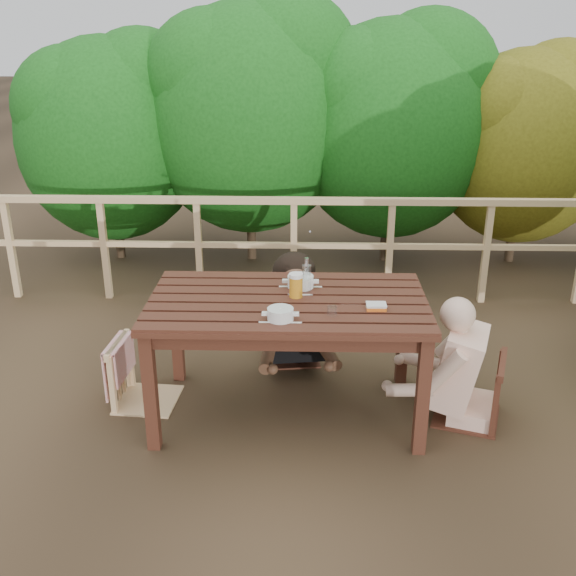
{
  "coord_description": "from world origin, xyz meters",
  "views": [
    {
      "loc": [
        0.11,
        -3.94,
        2.5
      ],
      "look_at": [
        0.0,
        0.05,
        0.9
      ],
      "focal_mm": 41.46,
      "sensor_mm": 36.0,
      "label": 1
    }
  ],
  "objects_px": {
    "bottle": "(307,276)",
    "soup_near": "(280,315)",
    "chair_left": "(144,347)",
    "soup_far": "(301,283)",
    "beer_glass": "(296,286)",
    "diner_right": "(481,323)",
    "tumbler": "(332,312)",
    "butter_tub": "(376,308)",
    "table": "(288,358)",
    "chair_right": "(472,360)",
    "chair_far": "(291,308)",
    "woman": "(291,273)"
  },
  "relations": [
    {
      "from": "chair_left",
      "to": "diner_right",
      "type": "bearing_deg",
      "value": -89.08
    },
    {
      "from": "woman",
      "to": "diner_right",
      "type": "distance_m",
      "value": 1.51
    },
    {
      "from": "chair_left",
      "to": "beer_glass",
      "type": "bearing_deg",
      "value": -89.4
    },
    {
      "from": "diner_right",
      "to": "soup_near",
      "type": "xyz_separation_m",
      "value": [
        -1.28,
        -0.29,
        0.17
      ]
    },
    {
      "from": "soup_far",
      "to": "tumbler",
      "type": "height_order",
      "value": "soup_far"
    },
    {
      "from": "butter_tub",
      "to": "diner_right",
      "type": "bearing_deg",
      "value": 9.06
    },
    {
      "from": "butter_tub",
      "to": "chair_right",
      "type": "bearing_deg",
      "value": 9.48
    },
    {
      "from": "bottle",
      "to": "table",
      "type": "bearing_deg",
      "value": -132.42
    },
    {
      "from": "chair_far",
      "to": "diner_right",
      "type": "distance_m",
      "value": 1.52
    },
    {
      "from": "diner_right",
      "to": "chair_right",
      "type": "bearing_deg",
      "value": 108.59
    },
    {
      "from": "table",
      "to": "soup_far",
      "type": "xyz_separation_m",
      "value": [
        0.08,
        0.21,
        0.46
      ]
    },
    {
      "from": "bottle",
      "to": "chair_left",
      "type": "bearing_deg",
      "value": -179.01
    },
    {
      "from": "chair_far",
      "to": "tumbler",
      "type": "distance_m",
      "value": 1.17
    },
    {
      "from": "chair_right",
      "to": "butter_tub",
      "type": "xyz_separation_m",
      "value": [
        -0.66,
        -0.12,
        0.42
      ]
    },
    {
      "from": "table",
      "to": "chair_left",
      "type": "distance_m",
      "value": 1.0
    },
    {
      "from": "diner_right",
      "to": "tumbler",
      "type": "bearing_deg",
      "value": 121.27
    },
    {
      "from": "soup_far",
      "to": "chair_left",
      "type": "bearing_deg",
      "value": -174.98
    },
    {
      "from": "bottle",
      "to": "soup_near",
      "type": "bearing_deg",
      "value": -108.87
    },
    {
      "from": "chair_left",
      "to": "soup_near",
      "type": "bearing_deg",
      "value": -109.62
    },
    {
      "from": "woman",
      "to": "bottle",
      "type": "distance_m",
      "value": 0.74
    },
    {
      "from": "woman",
      "to": "butter_tub",
      "type": "xyz_separation_m",
      "value": [
        0.55,
        -0.97,
        0.14
      ]
    },
    {
      "from": "chair_far",
      "to": "soup_near",
      "type": "xyz_separation_m",
      "value": [
        -0.04,
        -1.12,
        0.45
      ]
    },
    {
      "from": "diner_right",
      "to": "butter_tub",
      "type": "relative_size",
      "value": 11.25
    },
    {
      "from": "beer_glass",
      "to": "chair_right",
      "type": "bearing_deg",
      "value": -3.51
    },
    {
      "from": "soup_near",
      "to": "butter_tub",
      "type": "height_order",
      "value": "soup_near"
    },
    {
      "from": "table",
      "to": "bottle",
      "type": "bearing_deg",
      "value": 47.58
    },
    {
      "from": "diner_right",
      "to": "tumbler",
      "type": "height_order",
      "value": "diner_right"
    },
    {
      "from": "butter_tub",
      "to": "chair_left",
      "type": "bearing_deg",
      "value": 169.93
    },
    {
      "from": "chair_far",
      "to": "table",
      "type": "bearing_deg",
      "value": -97.68
    },
    {
      "from": "soup_far",
      "to": "butter_tub",
      "type": "xyz_separation_m",
      "value": [
        0.47,
        -0.36,
        -0.02
      ]
    },
    {
      "from": "soup_far",
      "to": "beer_glass",
      "type": "distance_m",
      "value": 0.17
    },
    {
      "from": "table",
      "to": "butter_tub",
      "type": "height_order",
      "value": "butter_tub"
    },
    {
      "from": "butter_tub",
      "to": "table",
      "type": "bearing_deg",
      "value": 164.33
    },
    {
      "from": "beer_glass",
      "to": "bottle",
      "type": "height_order",
      "value": "bottle"
    },
    {
      "from": "chair_left",
      "to": "diner_right",
      "type": "relative_size",
      "value": 0.61
    },
    {
      "from": "chair_far",
      "to": "woman",
      "type": "relative_size",
      "value": 0.6
    },
    {
      "from": "chair_far",
      "to": "diner_right",
      "type": "xyz_separation_m",
      "value": [
        1.24,
        -0.83,
        0.28
      ]
    },
    {
      "from": "soup_near",
      "to": "tumbler",
      "type": "xyz_separation_m",
      "value": [
        0.31,
        0.07,
        -0.01
      ]
    },
    {
      "from": "soup_near",
      "to": "table",
      "type": "bearing_deg",
      "value": 83.79
    },
    {
      "from": "diner_right",
      "to": "soup_far",
      "type": "height_order",
      "value": "diner_right"
    },
    {
      "from": "chair_far",
      "to": "woman",
      "type": "bearing_deg",
      "value": 82.66
    },
    {
      "from": "bottle",
      "to": "butter_tub",
      "type": "xyz_separation_m",
      "value": [
        0.43,
        -0.28,
        -0.1
      ]
    },
    {
      "from": "chair_right",
      "to": "tumbler",
      "type": "xyz_separation_m",
      "value": [
        -0.94,
        -0.22,
        0.43
      ]
    },
    {
      "from": "table",
      "to": "bottle",
      "type": "relative_size",
      "value": 7.15
    },
    {
      "from": "chair_far",
      "to": "soup_far",
      "type": "height_order",
      "value": "soup_far"
    },
    {
      "from": "butter_tub",
      "to": "chair_far",
      "type": "bearing_deg",
      "value": 119.54
    },
    {
      "from": "chair_far",
      "to": "soup_far",
      "type": "bearing_deg",
      "value": -90.13
    },
    {
      "from": "chair_right",
      "to": "bottle",
      "type": "height_order",
      "value": "bottle"
    },
    {
      "from": "soup_near",
      "to": "bottle",
      "type": "distance_m",
      "value": 0.48
    },
    {
      "from": "chair_left",
      "to": "butter_tub",
      "type": "xyz_separation_m",
      "value": [
        1.55,
        -0.26,
        0.43
      ]
    }
  ]
}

